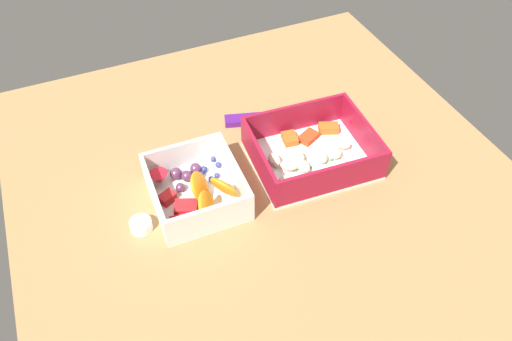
% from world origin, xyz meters
% --- Properties ---
extents(table_surface, '(0.80, 0.80, 0.02)m').
position_xyz_m(table_surface, '(0.00, 0.00, 0.01)').
color(table_surface, '#9E7547').
rests_on(table_surface, ground).
extents(pasta_container, '(0.20, 0.17, 0.06)m').
position_xyz_m(pasta_container, '(0.09, -0.01, 0.04)').
color(pasta_container, white).
rests_on(pasta_container, table_surface).
extents(fruit_bowl, '(0.14, 0.15, 0.06)m').
position_xyz_m(fruit_bowl, '(-0.12, -0.01, 0.04)').
color(fruit_bowl, white).
rests_on(fruit_bowl, table_surface).
extents(candy_bar, '(0.07, 0.04, 0.01)m').
position_xyz_m(candy_bar, '(0.02, 0.13, 0.03)').
color(candy_bar, '#51197A').
rests_on(candy_bar, table_surface).
extents(paper_cup_liner, '(0.03, 0.03, 0.02)m').
position_xyz_m(paper_cup_liner, '(-0.21, -0.03, 0.03)').
color(paper_cup_liner, white).
rests_on(paper_cup_liner, table_surface).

